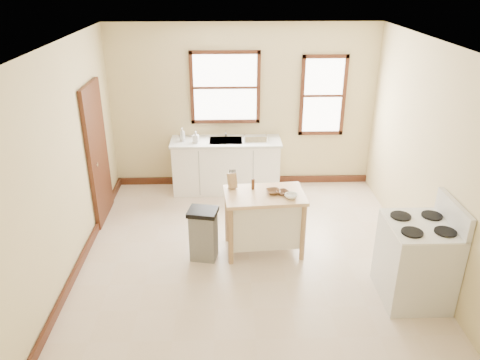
% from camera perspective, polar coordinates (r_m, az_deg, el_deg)
% --- Properties ---
extents(floor, '(5.00, 5.00, 0.00)m').
position_cam_1_polar(floor, '(6.36, 1.14, -9.74)').
color(floor, beige).
rests_on(floor, ground).
extents(ceiling, '(5.00, 5.00, 0.00)m').
position_cam_1_polar(ceiling, '(5.31, 1.40, 16.09)').
color(ceiling, white).
rests_on(ceiling, ground).
extents(wall_back, '(4.50, 0.04, 2.80)m').
position_cam_1_polar(wall_back, '(8.05, 0.37, 8.82)').
color(wall_back, beige).
rests_on(wall_back, ground).
extents(wall_left, '(0.04, 5.00, 2.80)m').
position_cam_1_polar(wall_left, '(6.02, -20.69, 1.64)').
color(wall_left, beige).
rests_on(wall_left, ground).
extents(wall_right, '(0.04, 5.00, 2.80)m').
position_cam_1_polar(wall_right, '(6.22, 22.45, 2.08)').
color(wall_right, beige).
rests_on(wall_right, ground).
extents(window_main, '(1.17, 0.06, 1.22)m').
position_cam_1_polar(window_main, '(7.94, -1.82, 11.19)').
color(window_main, '#422012').
rests_on(window_main, wall_back).
extents(window_side, '(0.77, 0.06, 1.37)m').
position_cam_1_polar(window_side, '(8.14, 10.07, 10.08)').
color(window_side, '#422012').
rests_on(window_side, wall_back).
extents(door_left, '(0.06, 0.90, 2.10)m').
position_cam_1_polar(door_left, '(7.28, -16.97, 3.09)').
color(door_left, '#422012').
rests_on(door_left, ground).
extents(baseboard_back, '(4.50, 0.04, 0.12)m').
position_cam_1_polar(baseboard_back, '(8.49, 0.36, 0.02)').
color(baseboard_back, '#422012').
rests_on(baseboard_back, ground).
extents(baseboard_left, '(0.04, 5.00, 0.12)m').
position_cam_1_polar(baseboard_left, '(6.61, -18.72, -9.12)').
color(baseboard_left, '#422012').
rests_on(baseboard_left, ground).
extents(sink_counter, '(1.86, 0.62, 0.92)m').
position_cam_1_polar(sink_counter, '(8.07, -1.70, 1.78)').
color(sink_counter, white).
rests_on(sink_counter, ground).
extents(faucet, '(0.03, 0.03, 0.22)m').
position_cam_1_polar(faucet, '(8.04, -1.75, 6.03)').
color(faucet, silver).
rests_on(faucet, sink_counter).
extents(soap_bottle_a, '(0.10, 0.10, 0.23)m').
position_cam_1_polar(soap_bottle_a, '(7.90, -7.03, 5.54)').
color(soap_bottle_a, '#B2B2B2').
rests_on(soap_bottle_a, sink_counter).
extents(soap_bottle_b, '(0.10, 0.11, 0.19)m').
position_cam_1_polar(soap_bottle_b, '(7.82, -5.41, 5.26)').
color(soap_bottle_b, '#B2B2B2').
rests_on(soap_bottle_b, sink_counter).
extents(dish_rack, '(0.44, 0.37, 0.10)m').
position_cam_1_polar(dish_rack, '(7.88, 1.90, 5.15)').
color(dish_rack, silver).
rests_on(dish_rack, sink_counter).
extents(kitchen_island, '(1.10, 0.75, 0.86)m').
position_cam_1_polar(kitchen_island, '(6.36, 2.93, -5.16)').
color(kitchen_island, tan).
rests_on(kitchen_island, ground).
extents(knife_block, '(0.13, 0.13, 0.20)m').
position_cam_1_polar(knife_block, '(6.27, -0.96, -0.13)').
color(knife_block, tan).
rests_on(knife_block, kitchen_island).
extents(pepper_grinder, '(0.05, 0.05, 0.15)m').
position_cam_1_polar(pepper_grinder, '(6.25, 1.60, -0.49)').
color(pepper_grinder, '#462713').
rests_on(pepper_grinder, kitchen_island).
extents(bowl_a, '(0.21, 0.21, 0.05)m').
position_cam_1_polar(bowl_a, '(6.17, 4.06, -1.43)').
color(bowl_a, brown).
rests_on(bowl_a, kitchen_island).
extents(bowl_b, '(0.21, 0.21, 0.04)m').
position_cam_1_polar(bowl_b, '(6.17, 5.21, -1.52)').
color(bowl_b, brown).
rests_on(bowl_b, kitchen_island).
extents(bowl_c, '(0.20, 0.20, 0.05)m').
position_cam_1_polar(bowl_c, '(6.07, 6.25, -1.96)').
color(bowl_c, white).
rests_on(bowl_c, kitchen_island).
extents(trash_bin, '(0.43, 0.38, 0.72)m').
position_cam_1_polar(trash_bin, '(6.24, -4.47, -6.59)').
color(trash_bin, slate).
rests_on(trash_bin, ground).
extents(gas_stove, '(0.78, 0.80, 1.25)m').
position_cam_1_polar(gas_stove, '(5.76, 20.79, -8.13)').
color(gas_stove, silver).
rests_on(gas_stove, ground).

